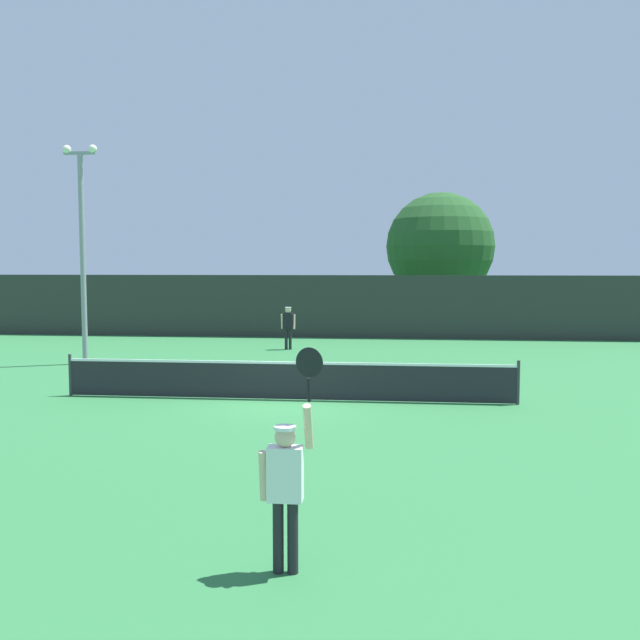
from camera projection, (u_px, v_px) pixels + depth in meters
ground_plane at (287, 400)px, 17.13m from camera, size 120.00×120.00×0.00m
tennis_net at (287, 379)px, 17.09m from camera, size 11.33×0.08×1.07m
perimeter_fence at (335, 306)px, 31.72m from camera, size 33.12×0.12×2.89m
player_serving at (286, 476)px, 7.43m from camera, size 0.67×0.39×2.47m
player_receiving at (288, 323)px, 27.29m from camera, size 0.57×0.25×1.69m
tennis_ball at (268, 397)px, 17.36m from camera, size 0.07×0.07×0.07m
light_pole at (82, 239)px, 23.06m from camera, size 1.18×0.28×7.33m
large_tree at (440, 247)px, 36.72m from camera, size 5.75×5.75×7.22m
parked_car_near at (215, 308)px, 41.14m from camera, size 2.25×4.35×1.69m
parked_car_mid at (457, 310)px, 39.71m from camera, size 2.33×4.38×1.69m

